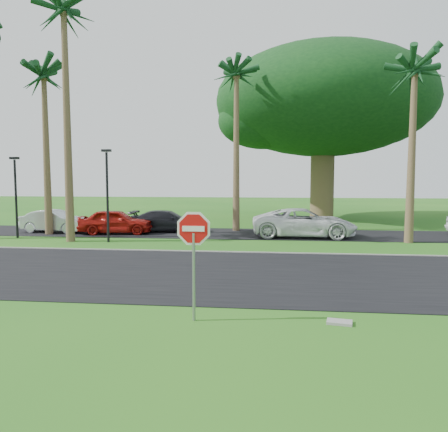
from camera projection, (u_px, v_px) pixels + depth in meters
name	position (u px, v px, depth m)	size (l,w,h in m)	color
ground	(196.00, 287.00, 12.92)	(120.00, 120.00, 0.00)	#1D5A16
road	(206.00, 272.00, 14.90)	(120.00, 8.00, 0.02)	black
parking_strip	(234.00, 234.00, 25.30)	(120.00, 5.00, 0.02)	black
curb	(220.00, 252.00, 18.91)	(120.00, 0.12, 0.06)	gray
stop_sign_near	(194.00, 243.00, 9.74)	(1.05, 0.07, 2.62)	gray
palm_left_mid	(44.00, 80.00, 24.24)	(5.00, 5.00, 10.00)	brown
palm_left_near	(64.00, 16.00, 21.27)	(5.00, 5.00, 12.50)	brown
palm_center	(236.00, 78.00, 25.98)	(5.00, 5.00, 10.50)	brown
palm_right_near	(415.00, 75.00, 21.10)	(5.00, 5.00, 9.50)	brown
canopy_tree	(324.00, 103.00, 33.25)	(16.50, 16.50, 13.12)	brown
streetlight_left	(16.00, 192.00, 23.40)	(0.45, 0.25, 4.34)	black
streetlight_right	(107.00, 189.00, 21.78)	(0.45, 0.25, 4.64)	black
car_silver	(55.00, 221.00, 25.78)	(1.40, 4.01, 1.32)	silver
car_red	(116.00, 222.00, 25.07)	(1.68, 4.17, 1.42)	#9C120D
car_dark	(167.00, 221.00, 26.09)	(1.77, 4.35, 1.26)	black
car_minivan	(304.00, 223.00, 23.70)	(2.58, 5.59, 1.55)	silver
utility_slab	(339.00, 322.00, 9.68)	(0.55, 0.35, 0.06)	gray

